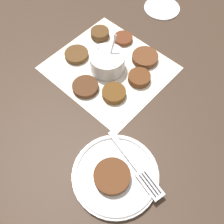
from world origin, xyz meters
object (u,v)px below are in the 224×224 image
at_px(extra_saucer, 162,8).
at_px(fork, 139,170).
at_px(fritter_on_plate, 112,176).
at_px(serving_plate, 115,175).
at_px(sauce_bowl, 107,62).

bearing_deg(extra_saucer, fork, 124.23).
bearing_deg(fork, fritter_on_plate, 58.41).
relative_size(serving_plate, fritter_on_plate, 2.40).
height_order(serving_plate, fritter_on_plate, fritter_on_plate).
relative_size(sauce_bowl, fritter_on_plate, 1.31).
distance_m(fritter_on_plate, fork, 0.06).
xyz_separation_m(sauce_bowl, fork, (-0.28, 0.17, -0.01)).
distance_m(fritter_on_plate, extra_saucer, 0.63).
xyz_separation_m(sauce_bowl, serving_plate, (-0.24, 0.21, -0.02)).
distance_m(sauce_bowl, serving_plate, 0.33).
relative_size(serving_plate, extra_saucer, 1.62).
xyz_separation_m(fork, extra_saucer, (0.34, -0.49, -0.02)).
xyz_separation_m(serving_plate, fritter_on_plate, (-0.00, 0.01, 0.02)).
bearing_deg(serving_plate, fork, -128.57).
height_order(sauce_bowl, extra_saucer, sauce_bowl).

